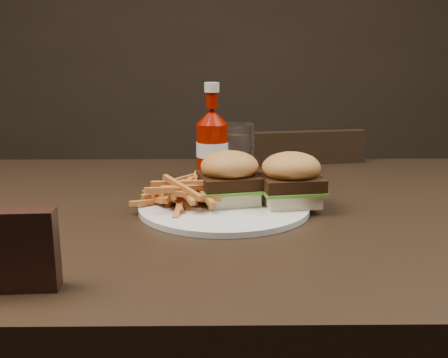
{
  "coord_description": "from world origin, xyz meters",
  "views": [
    {
      "loc": [
        0.03,
        -0.85,
        1.0
      ],
      "look_at": [
        0.04,
        -0.02,
        0.8
      ],
      "focal_mm": 42.0,
      "sensor_mm": 36.0,
      "label": 1
    }
  ],
  "objects_px": {
    "plate": "(224,207)",
    "ketchup_bottle": "(212,155)",
    "chair_far": "(268,265)",
    "tumbler": "(235,154)",
    "dining_table": "(201,217)"
  },
  "relations": [
    {
      "from": "dining_table",
      "to": "ketchup_bottle",
      "type": "distance_m",
      "value": 0.16
    },
    {
      "from": "plate",
      "to": "ketchup_bottle",
      "type": "bearing_deg",
      "value": 97.23
    },
    {
      "from": "plate",
      "to": "ketchup_bottle",
      "type": "distance_m",
      "value": 0.17
    },
    {
      "from": "plate",
      "to": "chair_far",
      "type": "bearing_deg",
      "value": 76.23
    },
    {
      "from": "chair_far",
      "to": "tumbler",
      "type": "bearing_deg",
      "value": 62.28
    },
    {
      "from": "ketchup_bottle",
      "to": "plate",
      "type": "bearing_deg",
      "value": -82.77
    },
    {
      "from": "chair_far",
      "to": "tumbler",
      "type": "xyz_separation_m",
      "value": [
        -0.1,
        -0.32,
        0.38
      ]
    },
    {
      "from": "plate",
      "to": "ketchup_bottle",
      "type": "height_order",
      "value": "ketchup_bottle"
    },
    {
      "from": "plate",
      "to": "ketchup_bottle",
      "type": "relative_size",
      "value": 2.32
    },
    {
      "from": "chair_far",
      "to": "plate",
      "type": "xyz_separation_m",
      "value": [
        -0.13,
        -0.53,
        0.33
      ]
    },
    {
      "from": "dining_table",
      "to": "plate",
      "type": "xyz_separation_m",
      "value": [
        0.04,
        -0.03,
        0.03
      ]
    },
    {
      "from": "ketchup_bottle",
      "to": "tumbler",
      "type": "distance_m",
      "value": 0.06
    },
    {
      "from": "dining_table",
      "to": "tumbler",
      "type": "height_order",
      "value": "tumbler"
    },
    {
      "from": "chair_far",
      "to": "ketchup_bottle",
      "type": "distance_m",
      "value": 0.55
    },
    {
      "from": "chair_far",
      "to": "ketchup_bottle",
      "type": "bearing_deg",
      "value": 57.65
    }
  ]
}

